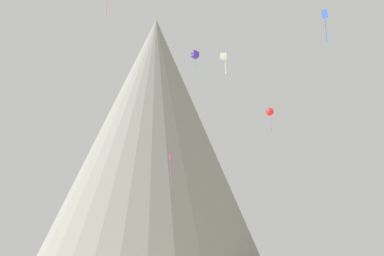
# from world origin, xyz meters

# --- Properties ---
(rock_massif) EXTENTS (77.85, 77.85, 68.52)m
(rock_massif) POSITION_xyz_m (-8.79, 90.20, 33.04)
(rock_massif) COLOR gray
(rock_massif) RESTS_ON ground_plane
(kite_red_high) EXTENTS (1.70, 1.24, 5.07)m
(kite_red_high) POSITION_xyz_m (15.36, 54.57, 28.85)
(kite_red_high) COLOR red
(kite_magenta_mid) EXTENTS (0.60, 2.14, 4.17)m
(kite_magenta_mid) POSITION_xyz_m (-3.85, 39.90, 16.52)
(kite_magenta_mid) COLOR #D1339E
(kite_indigo_high) EXTENTS (1.48, 1.45, 4.84)m
(kite_indigo_high) POSITION_xyz_m (0.10, 41.43, 34.67)
(kite_indigo_high) COLOR #5138B2
(kite_blue_high) EXTENTS (0.75, 0.61, 4.93)m
(kite_blue_high) POSITION_xyz_m (17.19, 25.87, 33.25)
(kite_blue_high) COLOR blue
(kite_white_mid) EXTENTS (0.88, 0.90, 2.43)m
(kite_white_mid) POSITION_xyz_m (2.24, 18.02, 23.59)
(kite_white_mid) COLOR white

